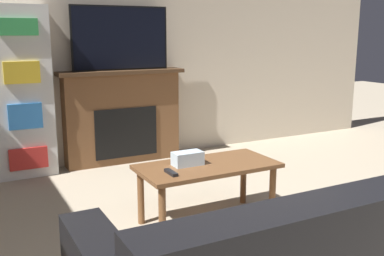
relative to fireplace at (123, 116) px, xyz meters
name	(u,v)px	position (x,y,z in m)	size (l,w,h in m)	color
wall_back	(131,38)	(0.18, 0.14, 0.84)	(6.89, 0.06, 2.70)	beige
fireplace	(123,116)	(0.00, 0.00, 0.00)	(1.36, 0.28, 1.01)	brown
tv	(121,38)	(0.00, -0.02, 0.83)	(1.04, 0.03, 0.67)	black
coffee_table	(208,172)	(0.02, -1.84, -0.12)	(1.03, 0.51, 0.45)	brown
tissue_box	(188,158)	(-0.12, -1.79, -0.01)	(0.22, 0.12, 0.10)	silver
remote_control	(171,173)	(-0.32, -1.93, -0.05)	(0.04, 0.15, 0.02)	black
bookshelf	(22,93)	(-1.02, -0.02, 0.32)	(0.56, 0.29, 1.66)	white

